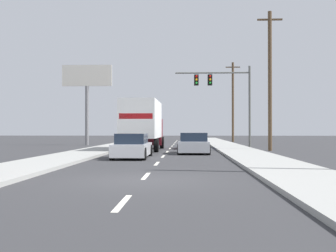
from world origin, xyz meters
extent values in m
plane|color=#333335|center=(0.00, 25.00, 0.00)|extent=(140.00, 140.00, 0.00)
cube|color=#9E9E99|center=(4.97, 20.00, 0.07)|extent=(2.84, 80.00, 0.14)
cube|color=#9E9E99|center=(-4.97, 20.00, 0.07)|extent=(2.84, 80.00, 0.14)
cube|color=silver|center=(0.00, -3.89, 0.00)|extent=(0.14, 2.00, 0.01)
cube|color=silver|center=(0.00, 1.11, 0.00)|extent=(0.14, 2.00, 0.01)
cube|color=silver|center=(0.00, 6.11, 0.00)|extent=(0.14, 2.00, 0.01)
cube|color=silver|center=(0.00, 11.11, 0.00)|extent=(0.14, 2.00, 0.01)
cube|color=silver|center=(0.00, 16.11, 0.00)|extent=(0.14, 2.00, 0.01)
cube|color=silver|center=(0.00, 21.11, 0.00)|extent=(0.14, 2.00, 0.01)
cube|color=silver|center=(0.00, 26.11, 0.00)|extent=(0.14, 2.00, 0.01)
cube|color=silver|center=(0.00, 31.11, 0.00)|extent=(0.14, 2.00, 0.01)
cube|color=silver|center=(0.00, 36.11, 0.00)|extent=(0.14, 2.00, 0.01)
cube|color=silver|center=(0.00, 41.11, 0.00)|extent=(0.14, 2.00, 0.01)
cube|color=silver|center=(0.00, 46.11, 0.00)|extent=(0.14, 2.00, 0.01)
cube|color=white|center=(-1.85, 16.85, 2.26)|extent=(2.46, 6.33, 2.62)
cube|color=red|center=(-1.89, 13.72, 2.39)|extent=(2.16, 0.06, 0.36)
cube|color=maroon|center=(-1.81, 21.07, 1.35)|extent=(2.32, 2.15, 2.10)
cylinder|color=black|center=(-2.95, 21.08, 0.48)|extent=(0.31, 0.96, 0.96)
cylinder|color=black|center=(-0.66, 21.05, 0.48)|extent=(0.31, 0.96, 0.96)
cylinder|color=black|center=(-3.01, 15.61, 0.48)|extent=(0.31, 0.96, 0.96)
cylinder|color=black|center=(-0.72, 15.58, 0.48)|extent=(0.31, 0.96, 0.96)
cube|color=white|center=(-1.58, 9.82, 0.46)|extent=(1.73, 4.60, 0.64)
cube|color=#192333|center=(-1.58, 9.52, 1.05)|extent=(1.51, 2.31, 0.54)
cylinder|color=black|center=(-2.37, 11.57, 0.32)|extent=(0.22, 0.64, 0.64)
cylinder|color=black|center=(-0.78, 11.57, 0.32)|extent=(0.22, 0.64, 0.64)
cylinder|color=black|center=(-2.38, 8.08, 0.32)|extent=(0.22, 0.64, 0.64)
cylinder|color=black|center=(-0.79, 8.08, 0.32)|extent=(0.22, 0.64, 0.64)
cube|color=#141E4C|center=(1.88, 20.72, 0.42)|extent=(1.92, 4.10, 0.55)
cube|color=#192333|center=(1.88, 20.65, 0.91)|extent=(1.68, 1.83, 0.44)
cylinder|color=black|center=(0.98, 22.21, 0.32)|extent=(0.23, 0.64, 0.64)
cylinder|color=black|center=(2.75, 22.22, 0.32)|extent=(0.23, 0.64, 0.64)
cylinder|color=black|center=(1.01, 19.23, 0.32)|extent=(0.23, 0.64, 0.64)
cylinder|color=black|center=(2.77, 19.24, 0.32)|extent=(0.23, 0.64, 0.64)
cube|color=#B7BABF|center=(1.81, 14.19, 0.46)|extent=(1.98, 4.26, 0.65)
cube|color=#192333|center=(1.81, 14.02, 1.06)|extent=(1.71, 2.00, 0.54)
cylinder|color=black|center=(0.96, 15.77, 0.32)|extent=(0.23, 0.64, 0.64)
cylinder|color=black|center=(2.73, 15.74, 0.32)|extent=(0.23, 0.64, 0.64)
cylinder|color=black|center=(0.89, 12.65, 0.32)|extent=(0.23, 0.64, 0.64)
cylinder|color=black|center=(2.67, 12.61, 0.32)|extent=(0.23, 0.64, 0.64)
cylinder|color=#595B56|center=(7.04, 25.14, 3.64)|extent=(0.20, 0.20, 7.29)
cylinder|color=#595B56|center=(3.68, 25.14, 6.69)|extent=(6.70, 0.14, 0.14)
cube|color=black|center=(3.46, 25.14, 6.04)|extent=(0.40, 0.56, 0.95)
sphere|color=red|center=(3.46, 24.83, 6.34)|extent=(0.20, 0.20, 0.20)
sphere|color=orange|center=(3.46, 24.83, 6.04)|extent=(0.20, 0.20, 0.20)
sphere|color=green|center=(3.46, 24.83, 5.74)|extent=(0.20, 0.20, 0.20)
cube|color=black|center=(2.23, 25.14, 6.04)|extent=(0.40, 0.56, 0.95)
sphere|color=red|center=(2.23, 24.83, 6.34)|extent=(0.20, 0.20, 0.20)
sphere|color=orange|center=(2.23, 24.83, 6.04)|extent=(0.20, 0.20, 0.20)
sphere|color=green|center=(2.23, 24.83, 5.74)|extent=(0.20, 0.20, 0.20)
cylinder|color=brown|center=(7.37, 17.76, 5.05)|extent=(0.28, 0.28, 10.11)
cube|color=brown|center=(7.37, 17.76, 9.51)|extent=(1.80, 0.12, 0.12)
cylinder|color=brown|center=(7.15, 39.57, 4.98)|extent=(0.28, 0.28, 9.97)
cube|color=brown|center=(7.15, 39.57, 9.37)|extent=(1.80, 0.12, 0.12)
cylinder|color=slate|center=(-8.48, 27.98, 2.92)|extent=(0.36, 0.36, 5.84)
cube|color=silver|center=(-8.48, 27.98, 6.89)|extent=(4.95, 0.20, 2.08)
camera|label=1|loc=(1.32, -12.41, 1.52)|focal=44.25mm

